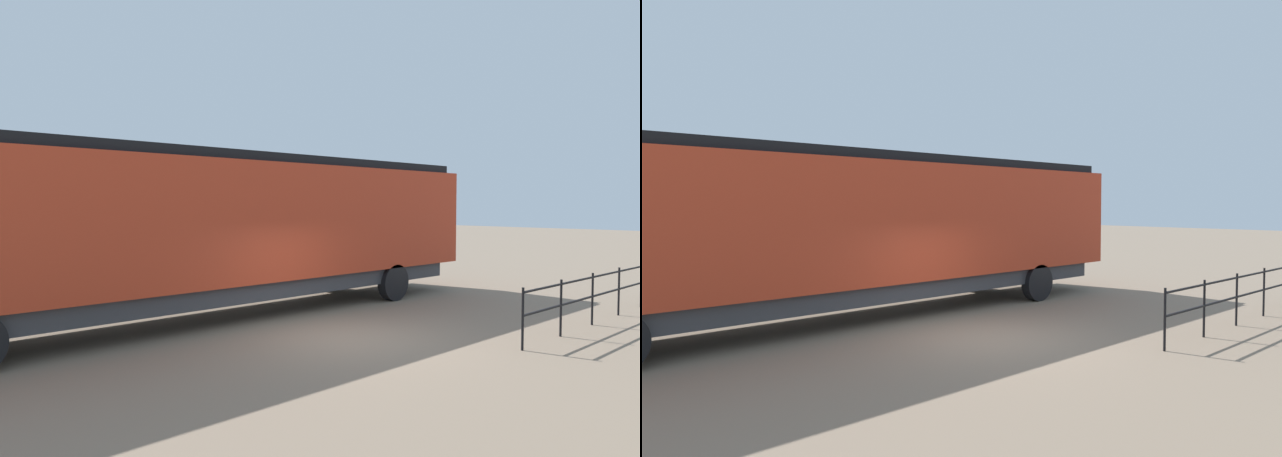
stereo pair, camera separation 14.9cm
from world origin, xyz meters
TOP-DOWN VIEW (x-y plane):
  - ground_plane at (0.00, 0.00)m, footprint 120.00×120.00m
  - locomotive at (-3.71, -0.43)m, footprint 3.15×17.21m
  - platform_fence at (3.18, 6.15)m, footprint 0.05×8.68m

SIDE VIEW (x-z plane):
  - ground_plane at x=0.00m, z-range 0.00..0.00m
  - platform_fence at x=3.18m, z-range 0.18..1.43m
  - locomotive at x=-3.71m, z-range 0.25..4.43m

